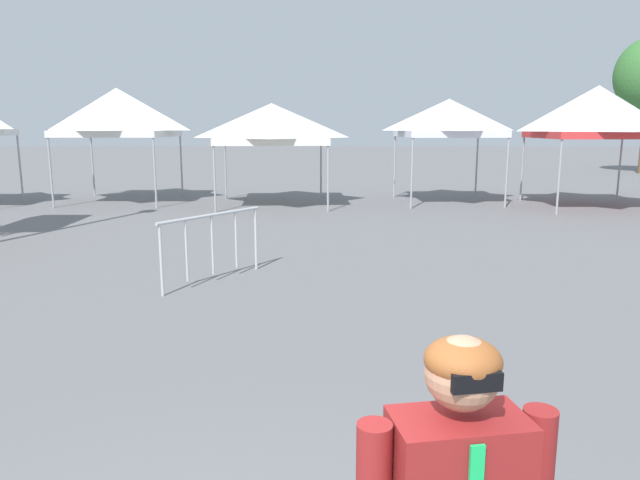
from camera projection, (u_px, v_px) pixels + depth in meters
The scene contains 5 objects.
canopy_tent_behind_center at pixel (118, 113), 18.58m from camera, with size 3.28×3.28×3.56m.
canopy_tent_far_left at pixel (272, 124), 17.85m from camera, with size 3.57×3.57×3.07m.
canopy_tent_center at pixel (449, 118), 18.38m from camera, with size 3.15×3.15×3.22m.
canopy_tent_behind_right at pixel (597, 112), 17.25m from camera, with size 3.30×3.30×3.55m.
crowd_barrier_mid_lot at pixel (212, 234), 9.14m from camera, with size 1.26×1.74×1.08m.
Camera 1 is at (0.54, -1.68, 2.40)m, focal length 33.22 mm.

